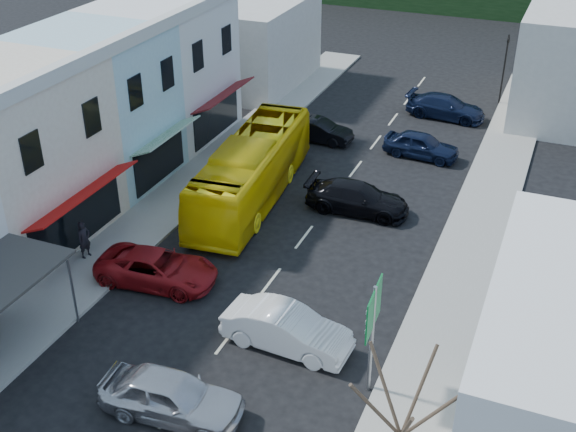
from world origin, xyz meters
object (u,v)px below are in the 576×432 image
object	(u,v)px
bus	(252,172)
car_white	(287,331)
car_silver	(172,399)
car_red	(157,268)
traffic_signal	(504,70)
direction_sign	(372,340)
pedestrian_left	(84,240)

from	to	relation	value
bus	car_white	world-z (taller)	bus
car_silver	car_red	size ratio (longest dim) A/B	0.96
bus	car_white	bearing A→B (deg)	-64.52
traffic_signal	car_red	bearing A→B (deg)	70.71
car_red	car_silver	bearing A→B (deg)	-150.85
car_red	traffic_signal	xyz separation A→B (m)	(10.40, 27.29, 1.71)
car_red	traffic_signal	size ratio (longest dim) A/B	0.96
car_red	car_white	bearing A→B (deg)	-110.71
car_white	car_red	distance (m)	6.94
car_silver	bus	bearing A→B (deg)	10.60
car_white	direction_sign	size ratio (longest dim) A/B	1.00
car_white	pedestrian_left	world-z (taller)	pedestrian_left
car_silver	pedestrian_left	xyz separation A→B (m)	(-8.45, 6.85, 0.30)
car_red	pedestrian_left	size ratio (longest dim) A/B	2.71
car_red	direction_sign	distance (m)	10.72
direction_sign	traffic_signal	size ratio (longest dim) A/B	0.91
car_red	traffic_signal	world-z (taller)	traffic_signal
bus	pedestrian_left	xyz separation A→B (m)	(-4.48, -8.07, -0.55)
car_white	car_red	xyz separation A→B (m)	(-6.70, 1.80, 0.00)
bus	traffic_signal	bearing A→B (deg)	56.88
traffic_signal	car_white	bearing A→B (deg)	84.33
pedestrian_left	car_silver	bearing A→B (deg)	-115.50
car_silver	car_white	bearing A→B (deg)	-29.18
car_red	traffic_signal	bearing A→B (deg)	-26.54
car_silver	traffic_signal	world-z (taller)	traffic_signal
bus	car_silver	distance (m)	15.47
car_white	pedestrian_left	bearing A→B (deg)	81.64
car_silver	pedestrian_left	distance (m)	10.88
car_white	car_red	bearing A→B (deg)	78.06
bus	direction_sign	size ratio (longest dim) A/B	2.65
bus	pedestrian_left	size ratio (longest dim) A/B	6.82
bus	car_silver	xyz separation A→B (m)	(3.97, -14.93, -0.85)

